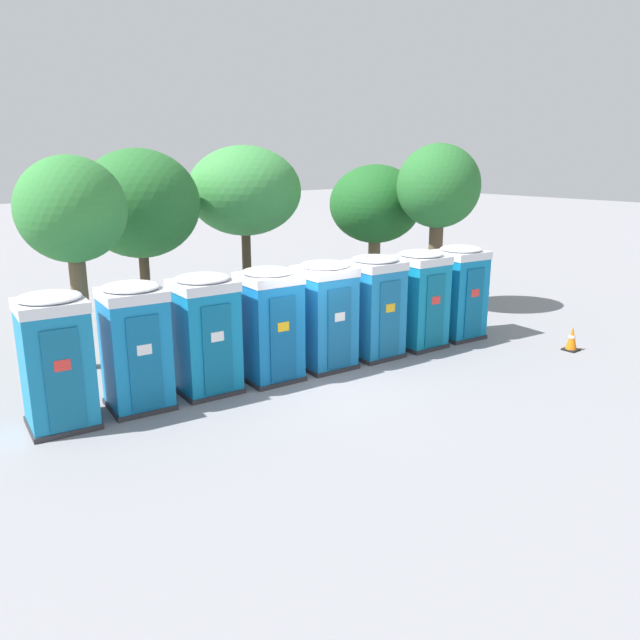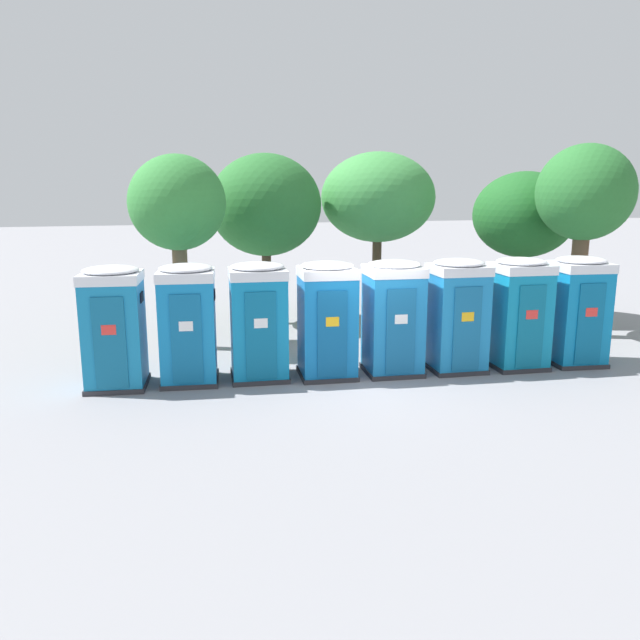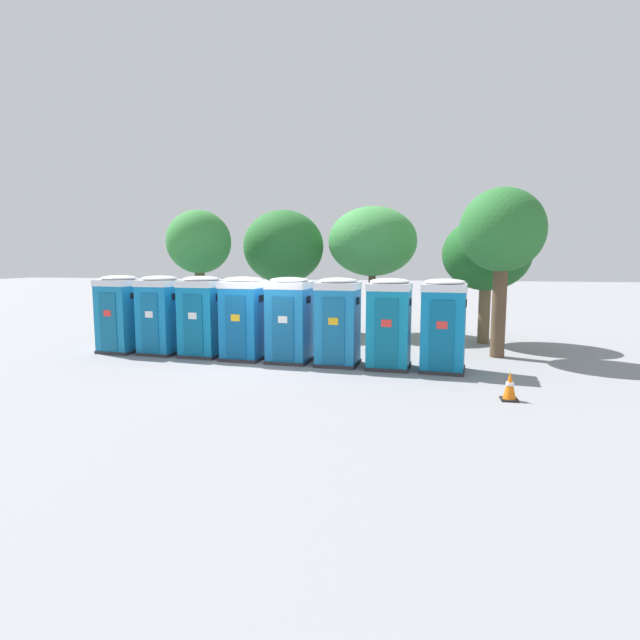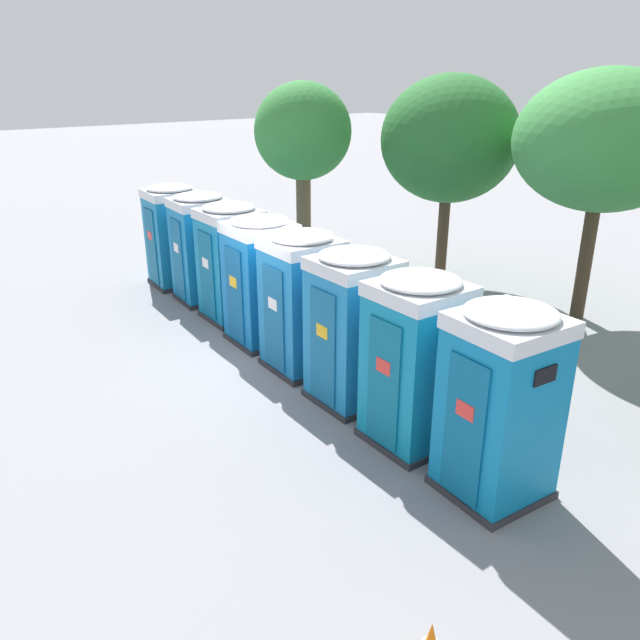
# 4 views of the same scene
# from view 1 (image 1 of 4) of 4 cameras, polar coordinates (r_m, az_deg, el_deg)

# --- Properties ---
(ground_plane) EXTENTS (120.00, 120.00, 0.00)m
(ground_plane) POSITION_cam_1_polar(r_m,az_deg,el_deg) (14.25, -1.30, -5.17)
(ground_plane) COLOR gray
(portapotty_0) EXTENTS (1.33, 1.33, 2.54)m
(portapotty_0) POSITION_cam_1_polar(r_m,az_deg,el_deg) (12.30, -22.98, -3.39)
(portapotty_0) COLOR #2D2D33
(portapotty_0) RESTS_ON ground
(portapotty_1) EXTENTS (1.32, 1.33, 2.54)m
(portapotty_1) POSITION_cam_1_polar(r_m,az_deg,el_deg) (12.70, -16.52, -2.24)
(portapotty_1) COLOR #2D2D33
(portapotty_1) RESTS_ON ground
(portapotty_2) EXTENTS (1.31, 1.29, 2.54)m
(portapotty_2) POSITION_cam_1_polar(r_m,az_deg,el_deg) (13.22, -10.46, -1.19)
(portapotty_2) COLOR #2D2D33
(portapotty_2) RESTS_ON ground
(portapotty_3) EXTENTS (1.30, 1.29, 2.54)m
(portapotty_3) POSITION_cam_1_polar(r_m,az_deg,el_deg) (13.76, -4.65, -0.35)
(portapotty_3) COLOR #2D2D33
(portapotty_3) RESTS_ON ground
(portapotty_4) EXTENTS (1.31, 1.29, 2.54)m
(portapotty_4) POSITION_cam_1_polar(r_m,az_deg,el_deg) (14.52, 0.44, 0.51)
(portapotty_4) COLOR #2D2D33
(portapotty_4) RESTS_ON ground
(portapotty_5) EXTENTS (1.27, 1.27, 2.54)m
(portapotty_5) POSITION_cam_1_polar(r_m,az_deg,el_deg) (15.39, 4.98, 1.28)
(portapotty_5) COLOR #2D2D33
(portapotty_5) RESTS_ON ground
(portapotty_6) EXTENTS (1.27, 1.28, 2.54)m
(portapotty_6) POSITION_cam_1_polar(r_m,az_deg,el_deg) (16.33, 9.07, 1.95)
(portapotty_6) COLOR #2D2D33
(portapotty_6) RESTS_ON ground
(portapotty_7) EXTENTS (1.32, 1.33, 2.54)m
(portapotty_7) POSITION_cam_1_polar(r_m,az_deg,el_deg) (17.38, 12.58, 2.56)
(portapotty_7) COLOR #2D2D33
(portapotty_7) RESTS_ON ground
(street_tree_0) EXTENTS (2.40, 2.40, 4.89)m
(street_tree_0) POSITION_cam_1_polar(r_m,az_deg,el_deg) (15.08, -21.76, 9.13)
(street_tree_0) COLOR brown
(street_tree_0) RESTS_ON ground
(street_tree_1) EXTENTS (2.57, 2.57, 5.23)m
(street_tree_1) POSITION_cam_1_polar(r_m,az_deg,el_deg) (19.92, 10.77, 11.71)
(street_tree_1) COLOR brown
(street_tree_1) RESTS_ON ground
(street_tree_2) EXTENTS (3.30, 3.30, 5.07)m
(street_tree_2) POSITION_cam_1_polar(r_m,az_deg,el_deg) (18.26, -16.15, 10.14)
(street_tree_2) COLOR #4C3826
(street_tree_2) RESTS_ON ground
(street_tree_3) EXTENTS (3.58, 3.58, 5.18)m
(street_tree_3) POSITION_cam_1_polar(r_m,az_deg,el_deg) (20.24, -6.91, 11.60)
(street_tree_3) COLOR #4C3826
(street_tree_3) RESTS_ON ground
(street_tree_4) EXTENTS (3.13, 3.13, 4.57)m
(street_tree_4) POSITION_cam_1_polar(r_m,az_deg,el_deg) (21.69, 5.08, 10.43)
(street_tree_4) COLOR brown
(street_tree_4) RESTS_ON ground
(traffic_cone) EXTENTS (0.36, 0.36, 0.64)m
(traffic_cone) POSITION_cam_1_polar(r_m,az_deg,el_deg) (17.26, 22.04, -1.60)
(traffic_cone) COLOR black
(traffic_cone) RESTS_ON ground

